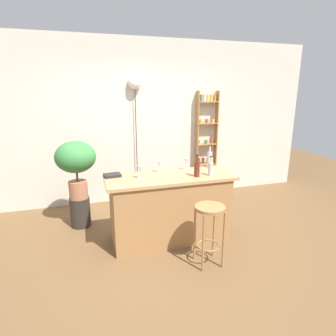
{
  "coord_description": "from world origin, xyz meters",
  "views": [
    {
      "loc": [
        -1.02,
        -2.98,
        1.93
      ],
      "look_at": [
        0.05,
        0.55,
        0.92
      ],
      "focal_mm": 30.12,
      "sensor_mm": 36.0,
      "label": 1
    }
  ],
  "objects_px": {
    "pendant_globe_light": "(135,84)",
    "wine_glass_right": "(186,162)",
    "potted_plant": "(76,161)",
    "bottle_olive_oil": "(197,168)",
    "plant_stool": "(80,212)",
    "bottle_vinegar": "(210,159)",
    "bottle_spirits_clear": "(211,168)",
    "wine_glass_left": "(140,170)",
    "wine_glass_center": "(160,164)",
    "spice_shelf": "(206,144)",
    "bar_stool": "(209,221)",
    "cookbook": "(112,175)"
  },
  "relations": [
    {
      "from": "potted_plant",
      "to": "wine_glass_center",
      "type": "distance_m",
      "value": 1.21
    },
    {
      "from": "wine_glass_center",
      "to": "pendant_globe_light",
      "type": "distance_m",
      "value": 1.72
    },
    {
      "from": "bottle_olive_oil",
      "to": "wine_glass_left",
      "type": "distance_m",
      "value": 0.71
    },
    {
      "from": "wine_glass_right",
      "to": "cookbook",
      "type": "bearing_deg",
      "value": -178.4
    },
    {
      "from": "bottle_olive_oil",
      "to": "bar_stool",
      "type": "bearing_deg",
      "value": -96.6
    },
    {
      "from": "plant_stool",
      "to": "wine_glass_center",
      "type": "relative_size",
      "value": 2.67
    },
    {
      "from": "bottle_vinegar",
      "to": "potted_plant",
      "type": "bearing_deg",
      "value": 164.45
    },
    {
      "from": "bottle_olive_oil",
      "to": "potted_plant",
      "type": "bearing_deg",
      "value": 149.25
    },
    {
      "from": "bar_stool",
      "to": "spice_shelf",
      "type": "height_order",
      "value": "spice_shelf"
    },
    {
      "from": "spice_shelf",
      "to": "bottle_spirits_clear",
      "type": "bearing_deg",
      "value": -112.54
    },
    {
      "from": "bottle_spirits_clear",
      "to": "bottle_vinegar",
      "type": "relative_size",
      "value": 0.8
    },
    {
      "from": "wine_glass_left",
      "to": "cookbook",
      "type": "height_order",
      "value": "wine_glass_left"
    },
    {
      "from": "wine_glass_left",
      "to": "wine_glass_right",
      "type": "relative_size",
      "value": 1.0
    },
    {
      "from": "potted_plant",
      "to": "wine_glass_left",
      "type": "distance_m",
      "value": 1.08
    },
    {
      "from": "spice_shelf",
      "to": "bar_stool",
      "type": "bearing_deg",
      "value": -113.08
    },
    {
      "from": "wine_glass_center",
      "to": "pendant_globe_light",
      "type": "relative_size",
      "value": 0.07
    },
    {
      "from": "pendant_globe_light",
      "to": "potted_plant",
      "type": "bearing_deg",
      "value": -141.92
    },
    {
      "from": "spice_shelf",
      "to": "wine_glass_center",
      "type": "distance_m",
      "value": 1.85
    },
    {
      "from": "wine_glass_right",
      "to": "wine_glass_left",
      "type": "bearing_deg",
      "value": -161.91
    },
    {
      "from": "bottle_olive_oil",
      "to": "pendant_globe_light",
      "type": "distance_m",
      "value": 2.02
    },
    {
      "from": "bottle_spirits_clear",
      "to": "plant_stool",
      "type": "bearing_deg",
      "value": 151.81
    },
    {
      "from": "plant_stool",
      "to": "bottle_vinegar",
      "type": "distance_m",
      "value": 2.04
    },
    {
      "from": "bar_stool",
      "to": "potted_plant",
      "type": "relative_size",
      "value": 0.85
    },
    {
      "from": "bottle_vinegar",
      "to": "bottle_olive_oil",
      "type": "bearing_deg",
      "value": -133.28
    },
    {
      "from": "spice_shelf",
      "to": "bottle_olive_oil",
      "type": "bearing_deg",
      "value": -117.94
    },
    {
      "from": "bottle_spirits_clear",
      "to": "wine_glass_right",
      "type": "bearing_deg",
      "value": 120.14
    },
    {
      "from": "bottle_vinegar",
      "to": "wine_glass_center",
      "type": "bearing_deg",
      "value": -174.35
    },
    {
      "from": "plant_stool",
      "to": "bottle_vinegar",
      "type": "height_order",
      "value": "bottle_vinegar"
    },
    {
      "from": "wine_glass_left",
      "to": "cookbook",
      "type": "bearing_deg",
      "value": 149.16
    },
    {
      "from": "wine_glass_left",
      "to": "bottle_vinegar",
      "type": "bearing_deg",
      "value": 13.59
    },
    {
      "from": "potted_plant",
      "to": "spice_shelf",
      "type": "bearing_deg",
      "value": 18.17
    },
    {
      "from": "potted_plant",
      "to": "bottle_olive_oil",
      "type": "xyz_separation_m",
      "value": [
        1.46,
        -0.87,
        0.01
      ]
    },
    {
      "from": "plant_stool",
      "to": "wine_glass_center",
      "type": "bearing_deg",
      "value": -28.62
    },
    {
      "from": "spice_shelf",
      "to": "potted_plant",
      "type": "height_order",
      "value": "spice_shelf"
    },
    {
      "from": "plant_stool",
      "to": "wine_glass_right",
      "type": "bearing_deg",
      "value": -20.29
    },
    {
      "from": "bottle_spirits_clear",
      "to": "wine_glass_left",
      "type": "height_order",
      "value": "bottle_spirits_clear"
    },
    {
      "from": "spice_shelf",
      "to": "bottle_olive_oil",
      "type": "xyz_separation_m",
      "value": [
        -0.87,
        -1.64,
        0.02
      ]
    },
    {
      "from": "bar_stool",
      "to": "spice_shelf",
      "type": "bearing_deg",
      "value": 66.92
    },
    {
      "from": "wine_glass_left",
      "to": "wine_glass_center",
      "type": "bearing_deg",
      "value": 31.24
    },
    {
      "from": "spice_shelf",
      "to": "potted_plant",
      "type": "distance_m",
      "value": 2.45
    },
    {
      "from": "bar_stool",
      "to": "spice_shelf",
      "type": "relative_size",
      "value": 0.37
    },
    {
      "from": "wine_glass_right",
      "to": "plant_stool",
      "type": "bearing_deg",
      "value": 159.71
    },
    {
      "from": "bottle_spirits_clear",
      "to": "pendant_globe_light",
      "type": "height_order",
      "value": "pendant_globe_light"
    },
    {
      "from": "potted_plant",
      "to": "pendant_globe_light",
      "type": "xyz_separation_m",
      "value": [
        1.01,
        0.79,
        1.06
      ]
    },
    {
      "from": "wine_glass_center",
      "to": "wine_glass_right",
      "type": "relative_size",
      "value": 1.0
    },
    {
      "from": "pendant_globe_light",
      "to": "wine_glass_right",
      "type": "bearing_deg",
      "value": -71.89
    },
    {
      "from": "bottle_spirits_clear",
      "to": "wine_glass_left",
      "type": "bearing_deg",
      "value": 171.8
    },
    {
      "from": "plant_stool",
      "to": "pendant_globe_light",
      "type": "relative_size",
      "value": 0.2
    },
    {
      "from": "wine_glass_center",
      "to": "cookbook",
      "type": "bearing_deg",
      "value": 178.54
    },
    {
      "from": "potted_plant",
      "to": "plant_stool",
      "type": "bearing_deg",
      "value": 180.0
    }
  ]
}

